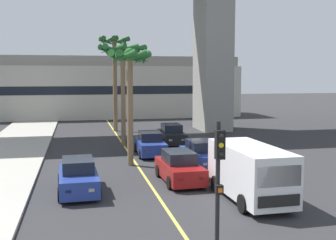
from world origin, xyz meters
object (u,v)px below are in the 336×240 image
(car_queue_second, at_px, (179,168))
(palm_tree_far_median, at_px, (114,58))
(delivery_van, at_px, (250,171))
(palm_tree_mid_median, at_px, (129,69))
(car_queue_fourth, at_px, (172,135))
(car_queue_third, at_px, (78,177))
(car_queue_fifth, at_px, (202,155))
(traffic_light_median_near, at_px, (219,177))
(car_queue_front, at_px, (150,144))
(palm_tree_near_median, at_px, (122,59))

(car_queue_second, xyz_separation_m, palm_tree_far_median, (-1.43, 20.10, 6.27))
(delivery_van, height_order, palm_tree_mid_median, palm_tree_mid_median)
(car_queue_fourth, height_order, palm_tree_mid_median, palm_tree_mid_median)
(delivery_van, xyz_separation_m, palm_tree_mid_median, (-4.15, 8.16, 4.43))
(car_queue_third, distance_m, car_queue_fifth, 8.14)
(traffic_light_median_near, bearing_deg, car_queue_third, 111.73)
(car_queue_fifth, bearing_deg, car_queue_third, -150.73)
(car_queue_fifth, xyz_separation_m, delivery_van, (0.12, -6.79, 0.57))
(traffic_light_median_near, relative_size, palm_tree_mid_median, 0.60)
(car_queue_front, relative_size, car_queue_second, 1.00)
(delivery_van, bearing_deg, car_queue_fifth, 91.05)
(car_queue_second, bearing_deg, car_queue_fourth, 79.23)
(car_queue_third, bearing_deg, palm_tree_near_median, 74.75)
(car_queue_fourth, xyz_separation_m, delivery_van, (0.01, -15.28, 0.57))
(traffic_light_median_near, relative_size, palm_tree_far_median, 0.46)
(car_queue_third, distance_m, car_queue_fourth, 14.41)
(car_queue_front, height_order, traffic_light_median_near, traffic_light_median_near)
(car_queue_second, relative_size, car_queue_fifth, 1.00)
(traffic_light_median_near, bearing_deg, palm_tree_mid_median, 92.22)
(car_queue_second, height_order, delivery_van, delivery_van)
(car_queue_fifth, relative_size, palm_tree_near_median, 0.53)
(traffic_light_median_near, height_order, palm_tree_near_median, palm_tree_near_median)
(car_queue_fifth, distance_m, palm_tree_mid_median, 6.56)
(car_queue_third, bearing_deg, car_queue_second, 10.84)
(car_queue_fourth, bearing_deg, car_queue_front, -120.65)
(delivery_van, bearing_deg, palm_tree_mid_median, 116.98)
(palm_tree_far_median, bearing_deg, car_queue_front, -84.53)
(car_queue_fifth, bearing_deg, palm_tree_mid_median, 161.21)
(car_queue_front, height_order, car_queue_second, same)
(car_queue_third, bearing_deg, palm_tree_far_median, 80.32)
(palm_tree_mid_median, bearing_deg, car_queue_third, -119.85)
(car_queue_fifth, relative_size, delivery_van, 0.78)
(traffic_light_median_near, distance_m, palm_tree_far_median, 30.47)
(palm_tree_mid_median, bearing_deg, car_queue_front, 60.51)
(car_queue_front, bearing_deg, car_queue_third, -119.72)
(car_queue_second, bearing_deg, car_queue_third, -169.16)
(car_queue_second, relative_size, palm_tree_far_median, 0.46)
(car_queue_front, distance_m, car_queue_fifth, 4.99)
(palm_tree_near_median, height_order, palm_tree_mid_median, palm_tree_near_median)
(car_queue_fifth, bearing_deg, car_queue_fourth, 89.25)
(car_queue_front, xyz_separation_m, traffic_light_median_near, (-1.17, -17.52, 1.99))
(car_queue_fourth, distance_m, palm_tree_near_median, 6.99)
(car_queue_fifth, bearing_deg, palm_tree_near_median, 113.41)
(car_queue_third, bearing_deg, palm_tree_mid_median, 60.15)
(delivery_van, xyz_separation_m, palm_tree_far_median, (-3.63, 23.87, 5.70))
(car_queue_third, height_order, palm_tree_near_median, palm_tree_near_median)
(car_queue_second, distance_m, car_queue_third, 5.11)
(palm_tree_far_median, bearing_deg, car_queue_third, -99.68)
(car_queue_front, bearing_deg, car_queue_fifth, -62.60)
(palm_tree_far_median, bearing_deg, palm_tree_near_median, -91.22)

